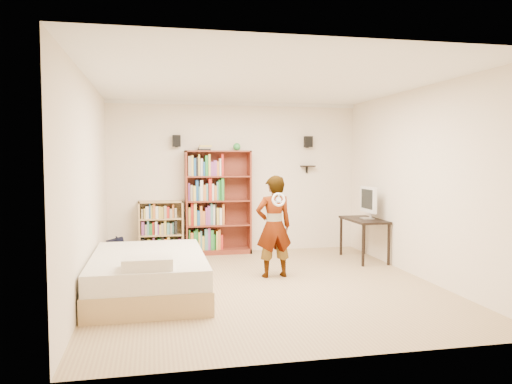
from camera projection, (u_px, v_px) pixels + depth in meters
ground at (266, 285)px, 6.69m from camera, size 4.50×5.00×0.01m
room_shell at (266, 154)px, 6.57m from camera, size 4.52×5.02×2.71m
crown_molding at (266, 84)px, 6.51m from camera, size 4.50×5.00×0.06m
speaker_left at (176, 141)px, 8.68m from camera, size 0.14×0.12×0.20m
speaker_right at (308, 142)px, 9.17m from camera, size 0.14×0.12×0.20m
wall_shelf at (308, 166)px, 9.21m from camera, size 0.25×0.16×0.02m
tall_bookshelf at (218, 202)px, 8.84m from camera, size 1.16×0.34×1.83m
low_bookshelf at (161, 228)px, 8.69m from camera, size 0.76×0.29×0.96m
computer_desk at (364, 239)px, 8.33m from camera, size 0.51×1.01×0.69m
imac at (367, 203)px, 8.28m from camera, size 0.16×0.54×0.53m
daybed at (148, 269)px, 6.22m from camera, size 1.39×2.15×0.63m
person at (274, 226)px, 7.12m from camera, size 0.56×0.39×1.46m
wii_wheel at (279, 200)px, 6.82m from camera, size 0.19×0.07×0.20m
navy_bag at (117, 250)px, 8.09m from camera, size 0.33×0.24×0.41m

